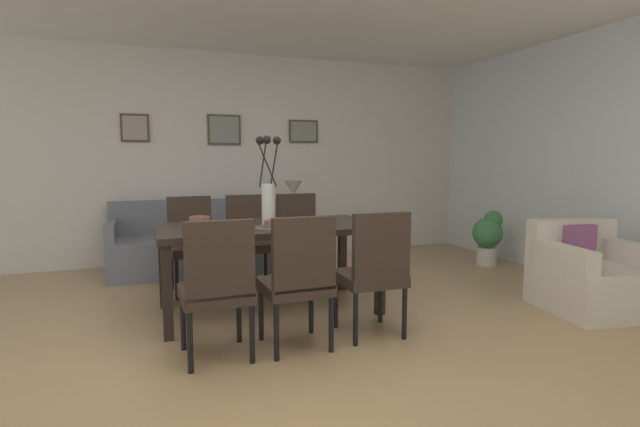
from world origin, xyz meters
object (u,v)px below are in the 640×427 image
at_px(dining_chair_far_right, 249,236).
at_px(table_lamp, 293,192).
at_px(dining_chair_mid_left, 374,268).
at_px(centerpiece_vase, 268,191).
at_px(dining_chair_far_left, 299,276).
at_px(side_table, 294,243).
at_px(framed_picture_center, 224,130).
at_px(bowl_near_left, 206,226).
at_px(bowl_near_right, 200,220).
at_px(armchair, 591,277).
at_px(sofa, 199,246).
at_px(framed_picture_right, 304,131).
at_px(dining_table, 269,234).
at_px(potted_plant, 488,235).
at_px(dining_chair_near_left, 217,283).
at_px(bowl_far_left, 275,223).
at_px(dining_chair_near_right, 192,239).
at_px(dining_chair_mid_right, 299,233).

height_order(dining_chair_far_right, table_lamp, table_lamp).
xyz_separation_m(dining_chair_mid_left, centerpiece_vase, (-0.56, 0.85, 0.51)).
bearing_deg(dining_chair_mid_left, dining_chair_far_left, -175.55).
relative_size(side_table, framed_picture_center, 1.27).
distance_m(bowl_near_left, bowl_near_right, 0.42).
relative_size(centerpiece_vase, armchair, 0.80).
height_order(bowl_near_right, sofa, bowl_near_right).
xyz_separation_m(centerpiece_vase, framed_picture_right, (1.05, 2.25, 0.63)).
distance_m(dining_table, sofa, 1.85).
bearing_deg(dining_chair_far_right, bowl_near_right, -129.36).
height_order(dining_chair_far_left, bowl_near_right, dining_chair_far_left).
bearing_deg(dining_chair_mid_left, centerpiece_vase, 123.25).
height_order(dining_chair_far_right, potted_plant, dining_chair_far_right).
relative_size(dining_chair_near_left, centerpiece_vase, 1.25).
height_order(dining_table, armchair, armchair).
height_order(dining_chair_near_left, framed_picture_right, framed_picture_right).
height_order(armchair, framed_picture_center, framed_picture_center).
bearing_deg(centerpiece_vase, dining_chair_near_left, -121.91).
bearing_deg(bowl_far_left, framed_picture_center, 90.00).
bearing_deg(table_lamp, side_table, -90.00).
relative_size(dining_chair_near_right, bowl_near_right, 5.41).
xyz_separation_m(table_lamp, armchair, (1.87, -2.59, -0.61)).
bearing_deg(bowl_near_left, sofa, 85.85).
bearing_deg(dining_chair_far_left, dining_chair_near_left, 179.33).
bearing_deg(dining_chair_far_right, side_table, 48.05).
xyz_separation_m(dining_chair_mid_left, side_table, (0.16, 2.53, -0.25)).
height_order(centerpiece_vase, side_table, centerpiece_vase).
distance_m(dining_chair_far_right, side_table, 1.10).
bearing_deg(side_table, potted_plant, -21.48).
bearing_deg(centerpiece_vase, potted_plant, 15.46).
relative_size(dining_table, side_table, 3.46).
relative_size(dining_table, sofa, 0.92).
bearing_deg(table_lamp, centerpiece_vase, -113.39).
bearing_deg(bowl_near_right, dining_chair_near_right, 90.85).
relative_size(dining_chair_near_right, dining_chair_far_left, 1.00).
relative_size(centerpiece_vase, sofa, 0.38).
relative_size(table_lamp, potted_plant, 0.76).
bearing_deg(framed_picture_center, bowl_near_left, -102.40).
relative_size(dining_chair_mid_right, side_table, 1.77).
bearing_deg(potted_plant, armchair, -100.89).
relative_size(dining_chair_near_left, dining_chair_mid_right, 1.00).
distance_m(dining_chair_near_left, framed_picture_right, 3.70).
distance_m(dining_chair_near_left, potted_plant, 3.88).
bearing_deg(sofa, framed_picture_right, 18.47).
distance_m(dining_chair_mid_right, centerpiece_vase, 1.15).
distance_m(dining_chair_far_left, framed_picture_right, 3.51).
distance_m(dining_chair_near_left, dining_chair_far_left, 0.53).
height_order(dining_chair_far_left, framed_picture_center, framed_picture_center).
height_order(dining_table, bowl_near_left, bowl_near_left).
height_order(dining_chair_far_left, sofa, dining_chair_far_left).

